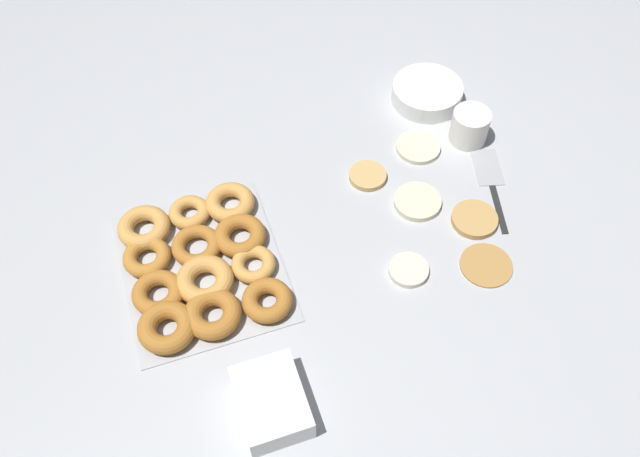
# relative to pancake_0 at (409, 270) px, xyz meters

# --- Properties ---
(ground_plane) EXTENTS (3.00, 3.00, 0.00)m
(ground_plane) POSITION_rel_pancake_0_xyz_m (-0.12, -0.02, -0.01)
(ground_plane) COLOR #B2B5BA
(pancake_0) EXTENTS (0.08, 0.08, 0.01)m
(pancake_0) POSITION_rel_pancake_0_xyz_m (0.00, 0.00, 0.00)
(pancake_0) COLOR beige
(pancake_0) RESTS_ON ground_plane
(pancake_1) EXTENTS (0.10, 0.10, 0.01)m
(pancake_1) POSITION_rel_pancake_0_xyz_m (-0.16, 0.09, 0.00)
(pancake_1) COLOR beige
(pancake_1) RESTS_ON ground_plane
(pancake_2) EXTENTS (0.09, 0.09, 0.01)m
(pancake_2) POSITION_rel_pancake_0_xyz_m (-0.26, 0.01, -0.00)
(pancake_2) COLOR tan
(pancake_2) RESTS_ON ground_plane
(pancake_3) EXTENTS (0.10, 0.10, 0.01)m
(pancake_3) POSITION_rel_pancake_0_xyz_m (-0.31, 0.16, -0.00)
(pancake_3) COLOR beige
(pancake_3) RESTS_ON ground_plane
(pancake_4) EXTENTS (0.11, 0.11, 0.01)m
(pancake_4) POSITION_rel_pancake_0_xyz_m (0.04, 0.16, -0.00)
(pancake_4) COLOR #B27F42
(pancake_4) RESTS_ON ground_plane
(pancake_5) EXTENTS (0.10, 0.10, 0.02)m
(pancake_5) POSITION_rel_pancake_0_xyz_m (-0.07, 0.19, 0.00)
(pancake_5) COLOR tan
(pancake_5) RESTS_ON ground_plane
(donut_tray) EXTENTS (0.38, 0.32, 0.04)m
(donut_tray) POSITION_rel_pancake_0_xyz_m (-0.14, -0.40, 0.01)
(donut_tray) COLOR #ADAFB5
(donut_tray) RESTS_ON ground_plane
(batter_bowl) EXTENTS (0.17, 0.17, 0.05)m
(batter_bowl) POSITION_rel_pancake_0_xyz_m (-0.46, 0.24, 0.02)
(batter_bowl) COLOR white
(batter_bowl) RESTS_ON ground_plane
(container_stack) EXTENTS (0.15, 0.12, 0.06)m
(container_stack) POSITION_rel_pancake_0_xyz_m (0.19, -0.35, 0.02)
(container_stack) COLOR white
(container_stack) RESTS_ON ground_plane
(paper_cup) EXTENTS (0.09, 0.09, 0.08)m
(paper_cup) POSITION_rel_pancake_0_xyz_m (-0.30, 0.28, 0.03)
(paper_cup) COLOR white
(paper_cup) RESTS_ON ground_plane
(spatula) EXTENTS (0.25, 0.10, 0.01)m
(spatula) POSITION_rel_pancake_0_xyz_m (-0.18, 0.28, -0.00)
(spatula) COLOR black
(spatula) RESTS_ON ground_plane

